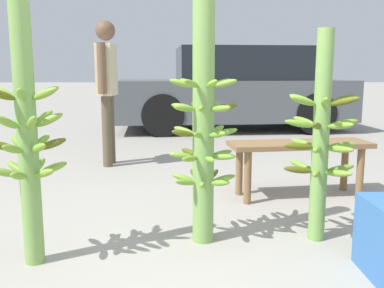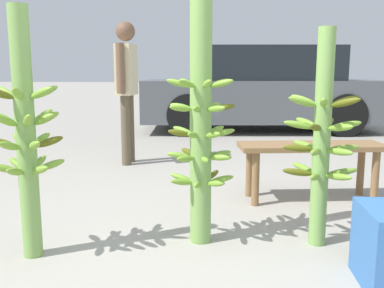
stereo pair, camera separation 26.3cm
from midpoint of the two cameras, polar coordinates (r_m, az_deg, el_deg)
The scene contains 7 objects.
ground_plane at distance 2.26m, azimuth -3.06°, elevation -17.83°, with size 80.00×80.00×0.00m, color #9E998E.
banana_stalk_left at distance 2.46m, azimuth -24.03°, elevation 0.90°, with size 0.40×0.41×1.39m.
banana_stalk_center at distance 2.55m, azimuth -1.43°, elevation 3.02°, with size 0.41×0.41×1.53m.
banana_stalk_right at distance 2.67m, azimuth 14.13°, elevation 0.92°, with size 0.46×0.45×1.29m.
vendor_person at distance 4.85m, azimuth -12.84°, elevation 8.37°, with size 0.21×0.56×1.58m.
market_bench at distance 3.63m, azimuth 12.16°, elevation -1.04°, with size 1.21×0.51×0.47m.
parked_car at distance 7.82m, azimuth 4.67°, elevation 7.15°, with size 4.22×2.05×1.46m.
Camera 1 is at (-0.05, -2.01, 1.04)m, focal length 40.00 mm.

